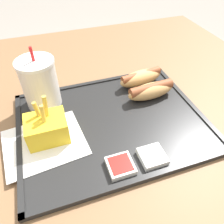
{
  "coord_description": "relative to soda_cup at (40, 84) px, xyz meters",
  "views": [
    {
      "loc": [
        -0.08,
        -0.39,
        1.12
      ],
      "look_at": [
        0.04,
        -0.02,
        0.76
      ],
      "focal_mm": 35.0,
      "sensor_mm": 36.0,
      "label": 1
    }
  ],
  "objects": [
    {
      "name": "paper_napkin",
      "position": [
        -0.02,
        -0.14,
        -0.07
      ],
      "size": [
        0.19,
        0.17,
        0.0
      ],
      "color": "white",
      "rests_on": "food_tray"
    },
    {
      "name": "fries_carton",
      "position": [
        -0.0,
        -0.13,
        -0.04
      ],
      "size": [
        0.09,
        0.07,
        0.11
      ],
      "color": "gold",
      "rests_on": "food_tray"
    },
    {
      "name": "sauce_cup_mayo",
      "position": [
        0.2,
        -0.26,
        -0.06
      ],
      "size": [
        0.05,
        0.05,
        0.02
      ],
      "color": "silver",
      "rests_on": "food_tray"
    },
    {
      "name": "hot_dog_far",
      "position": [
        0.29,
        -0.0,
        -0.04
      ],
      "size": [
        0.14,
        0.07,
        0.04
      ],
      "color": "tan",
      "rests_on": "food_tray"
    },
    {
      "name": "sauce_cup_ketchup",
      "position": [
        0.12,
        -0.26,
        -0.06
      ],
      "size": [
        0.05,
        0.05,
        0.02
      ],
      "color": "silver",
      "rests_on": "food_tray"
    },
    {
      "name": "hot_dog_near",
      "position": [
        0.29,
        -0.07,
        -0.04
      ],
      "size": [
        0.14,
        0.06,
        0.04
      ],
      "color": "tan",
      "rests_on": "food_tray"
    },
    {
      "name": "food_tray",
      "position": [
        0.15,
        -0.12,
        -0.07
      ],
      "size": [
        0.46,
        0.36,
        0.01
      ],
      "color": "black",
      "rests_on": "dining_table"
    },
    {
      "name": "dining_table",
      "position": [
        0.11,
        -0.1,
        -0.44
      ],
      "size": [
        1.28,
        1.19,
        0.72
      ],
      "color": "brown",
      "rests_on": "ground_plane"
    },
    {
      "name": "soda_cup",
      "position": [
        0.0,
        0.0,
        0.0
      ],
      "size": [
        0.09,
        0.09,
        0.17
      ],
      "color": "silver",
      "rests_on": "food_tray"
    }
  ]
}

